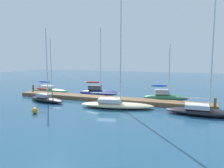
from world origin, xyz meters
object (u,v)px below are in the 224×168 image
sailboat_5 (204,110)px  mooring_buoy_red (46,88)px  sailboat_4 (165,96)px  mooring_buoy_orange (35,111)px  sailboat_1 (46,98)px  sailboat_0 (50,90)px  sailboat_2 (98,91)px  sailboat_3 (116,103)px

sailboat_5 → mooring_buoy_red: bearing=160.6°
sailboat_4 → mooring_buoy_red: sailboat_4 is taller
sailboat_5 → mooring_buoy_orange: 16.92m
sailboat_5 → sailboat_4: bearing=127.0°
mooring_buoy_red → mooring_buoy_orange: (9.65, -14.09, -0.02)m
sailboat_1 → sailboat_4: sailboat_1 is taller
sailboat_0 → sailboat_2: (8.56, 0.26, 0.13)m
sailboat_5 → mooring_buoy_orange: sailboat_5 is taller
sailboat_5 → mooring_buoy_orange: size_ratio=20.19×
sailboat_0 → sailboat_5: 23.54m
mooring_buoy_red → mooring_buoy_orange: 17.08m
sailboat_4 → mooring_buoy_orange: size_ratio=12.28×
sailboat_2 → sailboat_4: sailboat_2 is taller
sailboat_1 → sailboat_4: 15.50m
sailboat_3 → mooring_buoy_orange: bearing=-153.9°
sailboat_3 → mooring_buoy_orange: size_ratio=23.11×
sailboat_1 → mooring_buoy_orange: (2.73, -5.29, -0.19)m
sailboat_1 → sailboat_2: sailboat_2 is taller
sailboat_0 → mooring_buoy_orange: (6.76, -11.33, -0.22)m
sailboat_4 → sailboat_1: bearing=-171.7°
sailboat_0 → sailboat_5: (22.79, -5.90, -0.01)m
sailboat_4 → sailboat_3: bearing=-142.7°
sailboat_0 → mooring_buoy_orange: bearing=-61.5°
sailboat_1 → sailboat_3: size_ratio=0.67×
sailboat_5 → mooring_buoy_orange: bearing=-162.0°
sailboat_0 → sailboat_1: 7.26m
sailboat_3 → sailboat_5: size_ratio=1.14×
sailboat_1 → mooring_buoy_orange: bearing=-50.4°
sailboat_1 → sailboat_4: size_ratio=1.25×
sailboat_1 → sailboat_5: (18.75, 0.14, 0.01)m
sailboat_1 → mooring_buoy_red: 11.19m
sailboat_4 → mooring_buoy_red: bearing=158.2°
sailboat_2 → mooring_buoy_red: (-11.45, 2.50, -0.32)m
sailboat_0 → sailboat_4: (18.40, -0.22, 0.11)m
sailboat_4 → mooring_buoy_red: 21.49m
mooring_buoy_red → sailboat_0: bearing=-43.7°
sailboat_0 → mooring_buoy_orange: 13.20m
sailboat_2 → sailboat_5: bearing=-35.3°
sailboat_3 → sailboat_5: 9.13m
sailboat_2 → sailboat_0: bearing=169.8°
sailboat_1 → sailboat_2: size_ratio=0.93×
sailboat_2 → mooring_buoy_orange: size_ratio=16.49×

